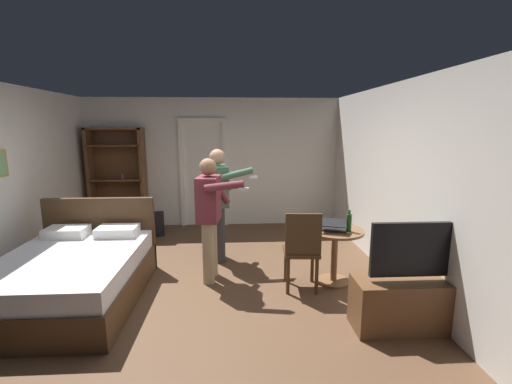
% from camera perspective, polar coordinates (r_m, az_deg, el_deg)
% --- Properties ---
extents(ground_plane, '(6.45, 6.45, 0.00)m').
position_cam_1_polar(ground_plane, '(4.48, -9.00, -15.61)').
color(ground_plane, brown).
extents(wall_back, '(5.17, 0.12, 2.52)m').
position_cam_1_polar(wall_back, '(7.03, -6.95, 4.78)').
color(wall_back, silver).
rests_on(wall_back, ground_plane).
extents(wall_right, '(0.12, 6.10, 2.52)m').
position_cam_1_polar(wall_right, '(4.56, 23.88, 0.74)').
color(wall_right, silver).
rests_on(wall_right, ground_plane).
extents(doorway_frame, '(0.93, 0.08, 2.13)m').
position_cam_1_polar(doorway_frame, '(6.97, -8.60, 4.39)').
color(doorway_frame, white).
rests_on(doorway_frame, ground_plane).
extents(bed, '(1.47, 1.95, 1.02)m').
position_cam_1_polar(bed, '(4.61, -27.63, -11.80)').
color(bed, '#4C331E').
rests_on(bed, ground_plane).
extents(bookshelf, '(1.04, 0.32, 1.95)m').
position_cam_1_polar(bookshelf, '(7.19, -21.63, 2.60)').
color(bookshelf, brown).
rests_on(bookshelf, ground_plane).
extents(tv_flatscreen, '(1.16, 0.40, 1.09)m').
position_cam_1_polar(tv_flatscreen, '(3.90, 24.20, -15.53)').
color(tv_flatscreen, brown).
rests_on(tv_flatscreen, ground_plane).
extents(side_table, '(0.70, 0.70, 0.70)m').
position_cam_1_polar(side_table, '(4.57, 12.73, -8.71)').
color(side_table, brown).
rests_on(side_table, ground_plane).
extents(laptop, '(0.42, 0.42, 0.16)m').
position_cam_1_polar(laptop, '(4.43, 12.46, -5.55)').
color(laptop, black).
rests_on(laptop, side_table).
extents(bottle_on_table, '(0.06, 0.06, 0.27)m').
position_cam_1_polar(bottle_on_table, '(4.44, 14.94, -4.82)').
color(bottle_on_table, '#214A1D').
rests_on(bottle_on_table, side_table).
extents(wooden_chair, '(0.45, 0.45, 0.99)m').
position_cam_1_polar(wooden_chair, '(4.26, 7.52, -9.02)').
color(wooden_chair, '#4C331E').
rests_on(wooden_chair, ground_plane).
extents(person_blue_shirt, '(0.65, 0.63, 1.59)m').
position_cam_1_polar(person_blue_shirt, '(4.46, -7.55, -3.15)').
color(person_blue_shirt, tan).
rests_on(person_blue_shirt, ground_plane).
extents(person_striped_shirt, '(0.73, 0.61, 1.65)m').
position_cam_1_polar(person_striped_shirt, '(5.13, -6.09, -0.81)').
color(person_striped_shirt, '#333338').
rests_on(person_striped_shirt, ground_plane).
extents(suitcase_dark, '(0.64, 0.44, 0.40)m').
position_cam_1_polar(suitcase_dark, '(6.72, -17.28, -5.10)').
color(suitcase_dark, black).
rests_on(suitcase_dark, ground_plane).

